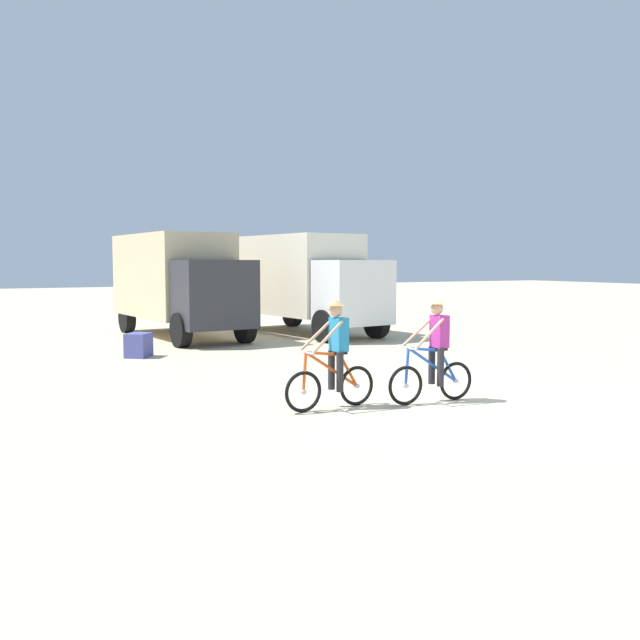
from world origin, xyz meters
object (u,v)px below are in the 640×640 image
Objects in this scene: box_truck_tan_camper at (179,279)px; supply_crate at (139,345)px; cyclist_cowboy_hat at (434,354)px; box_truck_cream_rv at (303,279)px; cyclist_orange_shirt at (334,358)px.

box_truck_tan_camper is 10.60× the size of supply_crate.
supply_crate is at bearing 112.45° from cyclist_cowboy_hat.
cyclist_orange_shirt is at bearing -113.18° from box_truck_cream_rv.
cyclist_cowboy_hat is (1.08, -12.41, -1.03)m from box_truck_tan_camper.
box_truck_tan_camper is 12.50m from cyclist_cowboy_hat.
box_truck_cream_rv is at bearing 75.36° from cyclist_cowboy_hat.
supply_crate is (-2.26, -4.32, -1.56)m from box_truck_tan_camper.
box_truck_tan_camper is at bearing 169.50° from box_truck_cream_rv.
cyclist_orange_shirt is at bearing -93.40° from box_truck_tan_camper.
cyclist_cowboy_hat reaches higher than supply_crate.
box_truck_tan_camper is at bearing 94.99° from cyclist_cowboy_hat.
cyclist_orange_shirt is 1.83m from cyclist_cowboy_hat.
cyclist_cowboy_hat is (-3.04, -11.65, -1.03)m from box_truck_cream_rv.
box_truck_tan_camper reaches higher than supply_crate.
cyclist_orange_shirt is at bearing 169.48° from cyclist_cowboy_hat.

